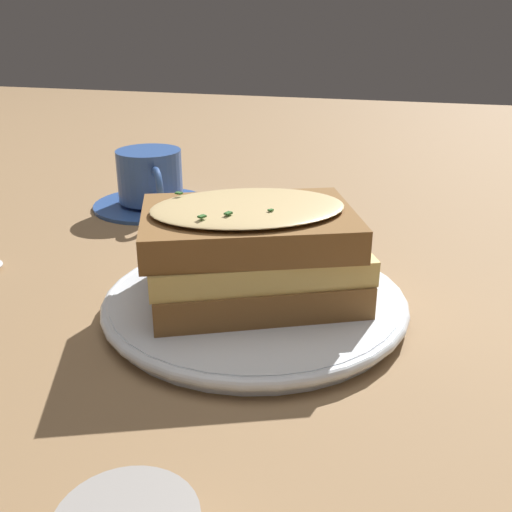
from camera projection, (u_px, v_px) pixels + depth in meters
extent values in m
plane|color=olive|center=(242.00, 310.00, 0.47)|extent=(2.40, 2.40, 0.00)
cylinder|color=white|center=(256.00, 302.00, 0.47)|extent=(0.22, 0.22, 0.02)
torus|color=white|center=(256.00, 298.00, 0.47)|extent=(0.23, 0.23, 0.01)
cube|color=brown|center=(256.00, 279.00, 0.46)|extent=(0.19, 0.16, 0.02)
cube|color=#E0C16B|center=(256.00, 253.00, 0.45)|extent=(0.19, 0.16, 0.02)
cube|color=brown|center=(249.00, 225.00, 0.44)|extent=(0.18, 0.16, 0.02)
ellipsoid|color=#DBBC7F|center=(249.00, 206.00, 0.44)|extent=(0.17, 0.15, 0.01)
cube|color=#2D6028|center=(271.00, 210.00, 0.42)|extent=(0.00, 0.00, 0.00)
cube|color=#2D6028|center=(225.00, 213.00, 0.41)|extent=(0.01, 0.01, 0.00)
cube|color=#2D6028|center=(179.00, 193.00, 0.45)|extent=(0.01, 0.00, 0.00)
cube|color=#2D6028|center=(202.00, 216.00, 0.40)|extent=(0.01, 0.01, 0.00)
cylinder|color=#33569E|center=(152.00, 203.00, 0.71)|extent=(0.14, 0.14, 0.01)
cylinder|color=#33569E|center=(150.00, 175.00, 0.70)|extent=(0.08, 0.08, 0.06)
cylinder|color=#381E0F|center=(148.00, 156.00, 0.69)|extent=(0.06, 0.06, 0.00)
torus|color=#33569E|center=(157.00, 186.00, 0.66)|extent=(0.03, 0.04, 0.04)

